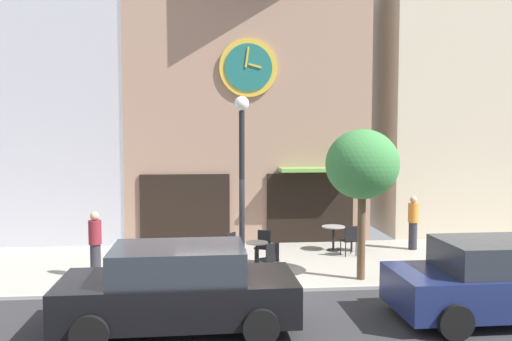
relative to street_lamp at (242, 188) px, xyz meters
name	(u,v)px	position (x,y,z in m)	size (l,w,h in m)	color
ground_plane	(228,293)	(-0.38, -0.99, -2.32)	(25.17, 10.57, 0.13)	#9E998E
clock_building	(245,79)	(0.50, 5.73, 3.23)	(8.27, 4.27, 10.72)	#9E7A66
neighbor_building_left	(33,18)	(-6.77, 6.13, 5.28)	(6.50, 3.67, 15.14)	#B2B2BC
neighbor_building_right	(466,68)	(8.75, 5.98, 3.75)	(6.45, 3.36, 12.09)	beige
street_lamp	(242,188)	(0.00, 0.00, 0.00)	(0.36, 0.36, 4.52)	black
street_tree	(362,165)	(2.95, -0.22, 0.54)	(1.81, 1.63, 3.73)	brown
cafe_table_center	(179,256)	(-1.57, 0.36, -1.74)	(0.73, 0.73, 0.77)	black
cafe_table_rightmost	(257,252)	(0.45, 0.84, -1.80)	(0.60, 0.60, 0.76)	black
cafe_table_center_left	(333,233)	(3.03, 2.93, -1.75)	(0.72, 0.72, 0.76)	black
cafe_chair_corner	(147,257)	(-2.37, 0.39, -1.76)	(0.46, 0.46, 0.90)	black
cafe_chair_mid_row	(263,244)	(0.71, 1.64, -1.76)	(0.52, 0.52, 0.90)	black
cafe_chair_under_awning	(270,257)	(0.71, 0.07, -1.76)	(0.54, 0.54, 0.90)	black
cafe_chair_facing_street	(361,234)	(3.84, 2.76, -1.76)	(0.50, 0.50, 0.90)	black
cafe_chair_near_lamp	(234,247)	(-0.14, 1.37, -1.76)	(0.57, 0.57, 0.90)	black
cafe_chair_by_entrance	(350,238)	(3.34, 2.19, -1.76)	(0.46, 0.46, 0.90)	black
pedestrian_maroon	(95,244)	(-3.65, 0.55, -1.43)	(0.43, 0.43, 1.67)	#2D2D38
pedestrian_orange	(413,222)	(5.55, 2.86, -1.43)	(0.36, 0.36, 1.67)	#2D2D38
parked_car_black	(179,288)	(-1.38, -3.09, -1.53)	(4.33, 2.07, 1.55)	black
parked_car_navy	(502,280)	(4.87, -3.16, -1.53)	(4.32, 2.05, 1.55)	navy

